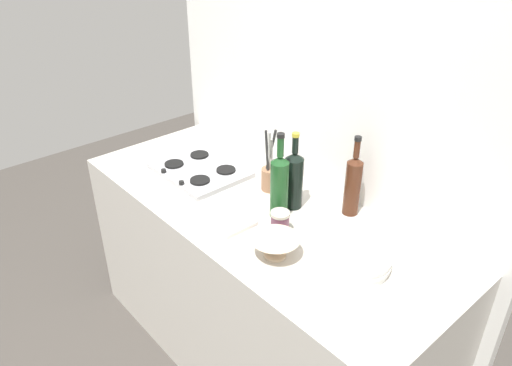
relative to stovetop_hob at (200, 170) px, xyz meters
name	(u,v)px	position (x,y,z in m)	size (l,w,h in m)	color
ground_plane	(256,353)	(0.42, 0.00, -0.91)	(6.00, 6.00, 0.00)	#47423D
counter_block	(256,287)	(0.42, 0.00, -0.46)	(1.80, 0.70, 0.90)	beige
backsplash_panel	(319,140)	(0.42, 0.38, 0.19)	(1.90, 0.06, 2.20)	white
stovetop_hob	(200,170)	(0.00, 0.00, 0.00)	(0.43, 0.34, 0.04)	#B2B2B7
plate_stack	(355,260)	(0.94, 0.00, 0.01)	(0.26, 0.26, 0.06)	white
wine_bottle_leftmost	(294,179)	(0.51, 0.12, 0.12)	(0.08, 0.08, 0.34)	black
wine_bottle_mid_left	(279,185)	(0.52, 0.03, 0.13)	(0.07, 0.07, 0.37)	#19471E
wine_bottle_mid_right	(353,184)	(0.71, 0.26, 0.12)	(0.07, 0.07, 0.35)	#472314
mixing_bowl	(275,246)	(0.71, -0.17, 0.03)	(0.18, 0.18, 0.08)	beige
utensil_crock	(270,176)	(0.34, 0.15, 0.05)	(0.08, 0.08, 0.29)	#996B4C
condiment_jar_front	(280,222)	(0.61, -0.05, 0.03)	(0.08, 0.08, 0.09)	#66384C
cutting_board	(223,216)	(0.39, -0.16, 0.00)	(0.27, 0.15, 0.02)	silver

